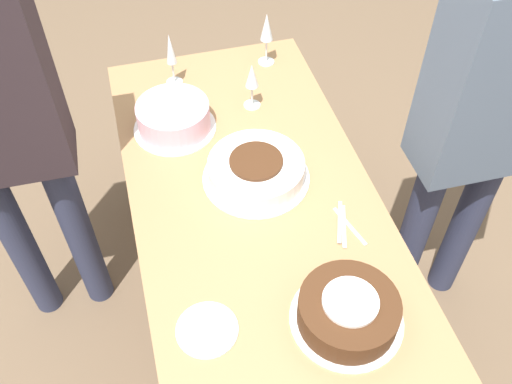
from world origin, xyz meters
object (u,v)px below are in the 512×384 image
(wine_glass_near, at_px, (252,78))
(wine_glass_extra, at_px, (267,30))
(cake_back_decorated, at_px, (174,117))
(cake_center_white, at_px, (256,170))
(wine_glass_far, at_px, (171,52))
(cake_front_chocolate, at_px, (348,311))
(person_cutting, at_px, (486,113))

(wine_glass_near, relative_size, wine_glass_extra, 0.84)
(cake_back_decorated, distance_m, wine_glass_extra, 0.54)
(cake_back_decorated, bearing_deg, cake_center_white, -145.16)
(cake_back_decorated, bearing_deg, wine_glass_far, -9.43)
(cake_front_chocolate, relative_size, wine_glass_near, 1.67)
(wine_glass_far, bearing_deg, cake_front_chocolate, -166.59)
(wine_glass_near, distance_m, wine_glass_extra, 0.29)
(cake_front_chocolate, height_order, cake_back_decorated, cake_back_decorated)
(cake_back_decorated, bearing_deg, wine_glass_near, -80.74)
(cake_center_white, height_order, cake_front_chocolate, cake_front_chocolate)
(wine_glass_extra, xyz_separation_m, person_cutting, (-0.78, -0.49, 0.10))
(person_cutting, bearing_deg, cake_front_chocolate, 37.10)
(cake_center_white, bearing_deg, cake_back_decorated, 34.84)
(cake_center_white, height_order, wine_glass_extra, wine_glass_extra)
(wine_glass_near, xyz_separation_m, wine_glass_extra, (0.25, -0.13, 0.03))
(wine_glass_far, bearing_deg, wine_glass_extra, -85.10)
(wine_glass_far, height_order, person_cutting, person_cutting)
(cake_back_decorated, xyz_separation_m, wine_glass_far, (0.27, -0.05, 0.09))
(cake_center_white, xyz_separation_m, wine_glass_far, (0.59, 0.18, 0.10))
(cake_back_decorated, distance_m, wine_glass_near, 0.32)
(cake_back_decorated, relative_size, wine_glass_far, 1.36)
(wine_glass_near, distance_m, wine_glass_far, 0.34)
(cake_center_white, bearing_deg, person_cutting, -101.74)
(cake_center_white, distance_m, cake_back_decorated, 0.39)
(wine_glass_extra, bearing_deg, cake_front_chocolate, 174.75)
(cake_center_white, distance_m, wine_glass_extra, 0.67)
(cake_back_decorated, height_order, wine_glass_near, wine_glass_near)
(person_cutting, bearing_deg, cake_center_white, -10.66)
(cake_back_decorated, height_order, person_cutting, person_cutting)
(cake_front_chocolate, height_order, wine_glass_extra, wine_glass_extra)
(cake_front_chocolate, bearing_deg, wine_glass_far, 13.41)
(cake_back_decorated, height_order, wine_glass_extra, wine_glass_extra)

